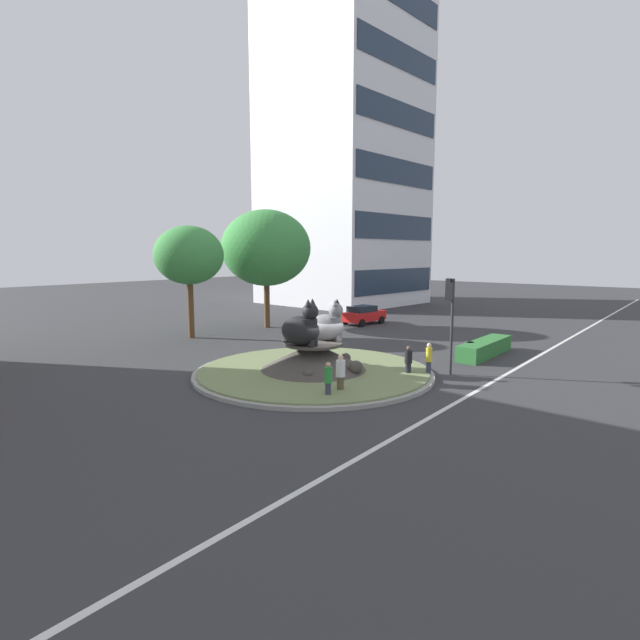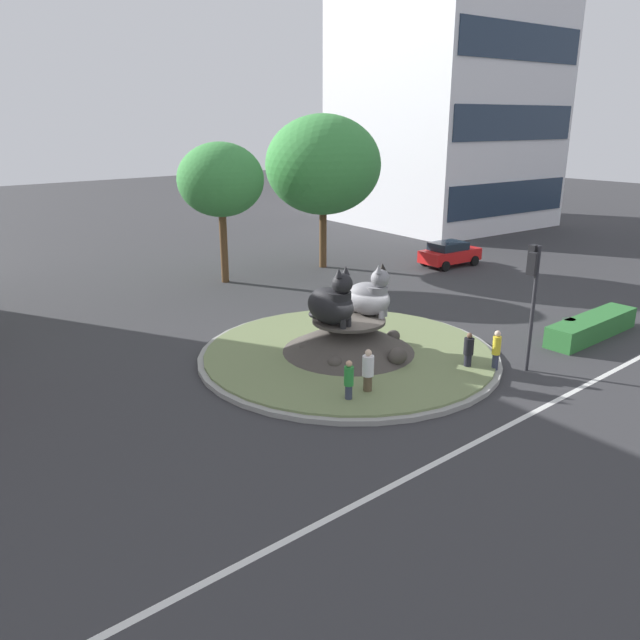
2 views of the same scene
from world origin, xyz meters
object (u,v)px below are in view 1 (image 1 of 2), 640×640
office_tower (343,153)px  pedestrian_yellow_shirt (429,359)px  second_tree_near_tower (189,256)px  pedestrian_black_shirt (408,361)px  pedestrian_white_shirt (341,374)px  cat_statue_black (302,328)px  cat_statue_grey (328,325)px  traffic_light_mast (450,305)px  litter_bin (469,350)px  sedan_on_far_lane (363,314)px  pedestrian_green_shirt (328,380)px  broadleaf_tree_behind_island (266,248)px

office_tower → pedestrian_yellow_shirt: office_tower is taller
office_tower → second_tree_near_tower: (-26.56, -6.42, -11.63)m
pedestrian_black_shirt → office_tower: bearing=-3.3°
office_tower → pedestrian_white_shirt: (-31.25, -23.01, -16.49)m
cat_statue_black → pedestrian_black_shirt: (3.23, -3.91, -1.60)m
cat_statue_grey → traffic_light_mast: (3.11, -5.05, 1.12)m
pedestrian_yellow_shirt → pedestrian_black_shirt: bearing=62.7°
second_tree_near_tower → pedestrian_white_shirt: (-4.68, -16.59, -4.86)m
second_tree_near_tower → pedestrian_yellow_shirt: 18.78m
pedestrian_black_shirt → litter_bin: bearing=-49.1°
cat_statue_black → litter_bin: cat_statue_black is taller
cat_statue_black → traffic_light_mast: 7.24m
office_tower → sedan_on_far_lane: bearing=-133.6°
pedestrian_yellow_shirt → sedan_on_far_lane: size_ratio=0.41×
traffic_light_mast → sedan_on_far_lane: 17.64m
pedestrian_white_shirt → pedestrian_black_shirt: (4.37, -0.80, -0.10)m
pedestrian_green_shirt → office_tower: bearing=81.3°
pedestrian_green_shirt → sedan_on_far_lane: pedestrian_green_shirt is taller
cat_statue_grey → second_tree_near_tower: second_tree_near_tower is taller
broadleaf_tree_behind_island → litter_bin: broadleaf_tree_behind_island is taller
second_tree_near_tower → pedestrian_black_shirt: bearing=-91.0°
office_tower → pedestrian_yellow_shirt: (-26.23, -24.56, -16.48)m
traffic_light_mast → office_tower: office_tower is taller
office_tower → pedestrian_black_shirt: office_tower is taller
litter_bin → second_tree_near_tower: bearing=108.4°
broadleaf_tree_behind_island → traffic_light_mast: bearing=-106.6°
second_tree_near_tower → pedestrian_green_shirt: bearing=-108.6°
cat_statue_grey → pedestrian_black_shirt: (1.35, -3.83, -1.54)m
cat_statue_grey → second_tree_near_tower: bearing=151.2°
sedan_on_far_lane → pedestrian_white_shirt: bearing=-144.0°
office_tower → pedestrian_black_shirt: 39.55m
office_tower → second_tree_near_tower: 29.70m
cat_statue_black → pedestrian_yellow_shirt: bearing=27.8°
cat_statue_grey → sedan_on_far_lane: size_ratio=0.57×
cat_statue_grey → office_tower: (28.22, 19.98, 15.04)m
broadleaf_tree_behind_island → pedestrian_black_shirt: 18.96m
pedestrian_yellow_shirt → pedestrian_green_shirt: (-5.94, 1.48, -0.06)m
cat_statue_black → sedan_on_far_lane: 18.49m
traffic_light_mast → broadleaf_tree_behind_island: bearing=-23.5°
cat_statue_black → sedan_on_far_lane: (16.69, 7.79, -1.59)m
cat_statue_black → office_tower: 39.07m
office_tower → cat_statue_grey: bearing=-140.4°
broadleaf_tree_behind_island → pedestrian_green_shirt: broadleaf_tree_behind_island is taller
pedestrian_yellow_shirt → office_tower: bearing=-24.9°
pedestrian_green_shirt → litter_bin: 11.63m
traffic_light_mast → broadleaf_tree_behind_island: broadleaf_tree_behind_island is taller
traffic_light_mast → second_tree_near_tower: bearing=-2.5°
office_tower → pedestrian_yellow_shirt: bearing=-132.6°
second_tree_near_tower → office_tower: bearing=13.6°
broadleaf_tree_behind_island → sedan_on_far_lane: size_ratio=2.25×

